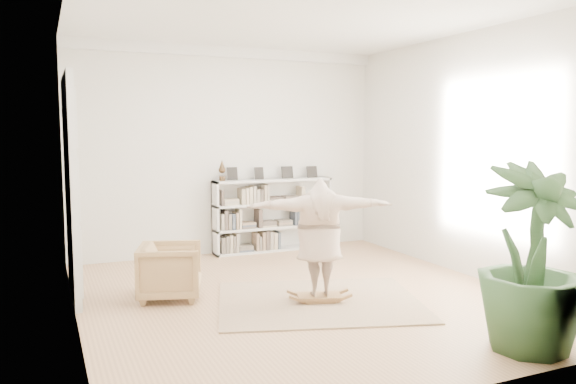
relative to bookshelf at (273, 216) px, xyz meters
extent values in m
plane|color=#AB7F58|center=(-0.74, -2.82, -0.64)|extent=(6.00, 6.00, 0.00)
plane|color=silver|center=(-0.74, 0.18, 1.16)|extent=(5.50, 0.00, 5.50)
plane|color=silver|center=(-0.74, -5.82, 1.16)|extent=(5.50, 0.00, 5.50)
plane|color=silver|center=(-3.49, -2.82, 1.16)|extent=(0.00, 6.00, 6.00)
plane|color=silver|center=(2.01, -2.82, 1.16)|extent=(0.00, 6.00, 6.00)
plane|color=white|center=(-0.74, -2.82, 2.96)|extent=(6.00, 6.00, 0.00)
cube|color=white|center=(-0.74, 0.12, 2.87)|extent=(5.50, 0.12, 0.18)
cube|color=white|center=(-3.45, -1.52, 0.76)|extent=(0.08, 1.78, 2.92)
cube|color=silver|center=(-3.43, -1.92, 0.76)|extent=(0.06, 0.78, 2.80)
cube|color=silver|center=(-3.43, -1.12, 0.76)|extent=(0.06, 0.78, 2.80)
cube|color=silver|center=(-1.07, -0.01, 0.01)|extent=(0.04, 0.35, 1.30)
cube|color=silver|center=(1.09, -0.01, 0.01)|extent=(0.04, 0.35, 1.30)
cube|color=silver|center=(0.01, 0.14, 0.01)|extent=(2.20, 0.04, 1.30)
cube|color=silver|center=(0.01, -0.01, -0.62)|extent=(2.20, 0.35, 0.04)
cube|color=silver|center=(0.01, -0.01, -0.21)|extent=(2.20, 0.35, 0.04)
cube|color=silver|center=(0.01, -0.01, 0.22)|extent=(2.20, 0.35, 0.04)
cube|color=silver|center=(0.01, -0.01, 0.64)|extent=(2.20, 0.35, 0.04)
cube|color=black|center=(-0.74, 0.04, 0.78)|extent=(0.18, 0.07, 0.24)
cube|color=black|center=(-0.24, 0.04, 0.78)|extent=(0.18, 0.07, 0.24)
cube|color=black|center=(0.31, 0.04, 0.78)|extent=(0.18, 0.07, 0.24)
cube|color=black|center=(0.81, 0.04, 0.78)|extent=(0.18, 0.07, 0.24)
imported|color=tan|center=(-2.33, -2.23, -0.28)|extent=(0.97, 0.96, 0.71)
cube|color=tan|center=(-0.65, -3.15, -0.63)|extent=(2.98, 2.65, 0.02)
cube|color=#97643C|center=(-0.65, -3.15, -0.56)|extent=(0.62, 0.47, 0.03)
cube|color=#97643C|center=(-0.65, -3.15, -0.59)|extent=(0.37, 0.16, 0.04)
cube|color=#97643C|center=(-0.65, -3.15, -0.59)|extent=(0.37, 0.16, 0.04)
cube|color=#97643C|center=(-0.65, -3.15, -0.56)|extent=(0.22, 0.12, 0.11)
cube|color=#97643C|center=(-0.65, -3.15, -0.56)|extent=(0.22, 0.12, 0.11)
imported|color=#C9AC97|center=(-0.65, -3.15, 0.24)|extent=(1.88, 1.01, 1.48)
imported|color=#2A4924|center=(0.52, -5.37, 0.29)|extent=(1.17, 1.17, 1.84)
camera|label=1|loc=(-3.79, -9.29, 1.49)|focal=35.00mm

